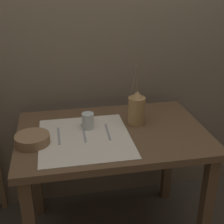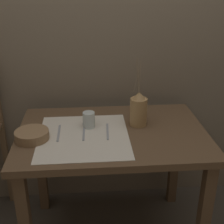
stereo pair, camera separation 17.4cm
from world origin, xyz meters
name	(u,v)px [view 2 (the right image)]	position (x,y,z in m)	size (l,w,h in m)	color
stone_wall_back	(106,41)	(0.00, 0.48, 1.20)	(7.00, 0.06, 2.40)	#7A6B56
wooden_table	(112,149)	(0.00, 0.00, 0.66)	(1.08, 0.73, 0.78)	brown
linen_cloth	(84,136)	(-0.16, -0.05, 0.78)	(0.50, 0.54, 0.00)	beige
pitcher_with_flowers	(139,110)	(0.16, 0.07, 0.87)	(0.10, 0.10, 0.41)	#A87F4C
wooden_bowl	(32,135)	(-0.44, -0.06, 0.80)	(0.18, 0.18, 0.05)	#8E6B47
glass_tumbler_near	(89,120)	(-0.13, 0.06, 0.83)	(0.07, 0.07, 0.09)	silver
knife_center	(59,133)	(-0.30, -0.01, 0.78)	(0.01, 0.20, 0.00)	#939399
spoon_outer	(84,127)	(-0.16, 0.05, 0.78)	(0.02, 0.21, 0.02)	#939399
fork_outer	(107,131)	(-0.03, -0.01, 0.78)	(0.02, 0.20, 0.00)	#939399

